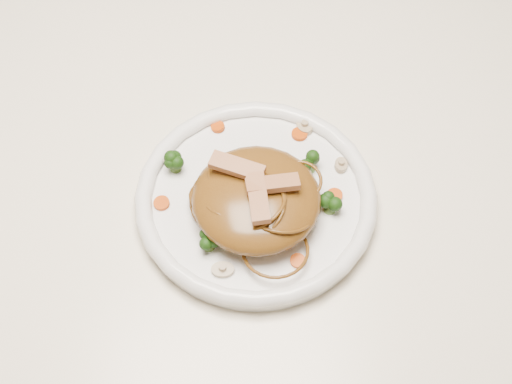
{
  "coord_description": "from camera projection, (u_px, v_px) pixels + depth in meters",
  "views": [
    {
      "loc": [
        0.06,
        -0.54,
        1.51
      ],
      "look_at": [
        0.07,
        -0.06,
        0.78
      ],
      "focal_mm": 53.3,
      "sensor_mm": 36.0,
      "label": 1
    }
  ],
  "objects": [
    {
      "name": "carrot_4",
      "position": [
        298.0,
        261.0,
        0.84
      ],
      "size": [
        0.02,
        0.02,
        0.0
      ],
      "primitive_type": "cylinder",
      "rotation": [
        0.0,
        0.0,
        -0.24
      ],
      "color": "#C74707",
      "rests_on": "plate"
    },
    {
      "name": "carrot_2",
      "position": [
        334.0,
        196.0,
        0.89
      ],
      "size": [
        0.02,
        0.02,
        0.0
      ],
      "primitive_type": "cylinder",
      "rotation": [
        0.0,
        0.0,
        0.27
      ],
      "color": "#C74707",
      "rests_on": "plate"
    },
    {
      "name": "broccoli_0",
      "position": [
        310.0,
        161.0,
        0.89
      ],
      "size": [
        0.04,
        0.04,
        0.03
      ],
      "primitive_type": null,
      "rotation": [
        0.0,
        0.0,
        -0.24
      ],
      "color": "#193A0C",
      "rests_on": "plate"
    },
    {
      "name": "table",
      "position": [
        207.0,
        207.0,
        1.02
      ],
      "size": [
        1.2,
        0.8,
        0.75
      ],
      "color": "beige",
      "rests_on": "ground"
    },
    {
      "name": "broccoli_1",
      "position": [
        175.0,
        161.0,
        0.9
      ],
      "size": [
        0.03,
        0.03,
        0.03
      ],
      "primitive_type": null,
      "rotation": [
        0.0,
        0.0,
        -0.02
      ],
      "color": "#193A0C",
      "rests_on": "plate"
    },
    {
      "name": "mushroom_1",
      "position": [
        341.0,
        165.0,
        0.91
      ],
      "size": [
        0.02,
        0.02,
        0.01
      ],
      "primitive_type": "cylinder",
      "rotation": [
        0.0,
        0.0,
        1.48
      ],
      "color": "beige",
      "rests_on": "plate"
    },
    {
      "name": "broccoli_3",
      "position": [
        330.0,
        204.0,
        0.87
      ],
      "size": [
        0.03,
        0.03,
        0.03
      ],
      "primitive_type": null,
      "rotation": [
        0.0,
        0.0,
        0.32
      ],
      "color": "#193A0C",
      "rests_on": "plate"
    },
    {
      "name": "chicken_c",
      "position": [
        258.0,
        198.0,
        0.82
      ],
      "size": [
        0.03,
        0.06,
        0.01
      ],
      "primitive_type": "cube",
      "rotation": [
        0.0,
        0.0,
        4.82
      ],
      "color": "tan",
      "rests_on": "noodle_mound"
    },
    {
      "name": "broccoli_2",
      "position": [
        208.0,
        240.0,
        0.84
      ],
      "size": [
        0.03,
        0.03,
        0.03
      ],
      "primitive_type": null,
      "rotation": [
        0.0,
        0.0,
        -0.36
      ],
      "color": "#193A0C",
      "rests_on": "plate"
    },
    {
      "name": "ground",
      "position": [
        224.0,
        376.0,
        1.56
      ],
      "size": [
        4.0,
        4.0,
        0.0
      ],
      "primitive_type": "plane",
      "color": "brown",
      "rests_on": "ground"
    },
    {
      "name": "mushroom_0",
      "position": [
        223.0,
        270.0,
        0.83
      ],
      "size": [
        0.03,
        0.03,
        0.01
      ],
      "primitive_type": "cylinder",
      "rotation": [
        0.0,
        0.0,
        0.02
      ],
      "color": "beige",
      "rests_on": "plate"
    },
    {
      "name": "chicken_b",
      "position": [
        237.0,
        167.0,
        0.84
      ],
      "size": [
        0.07,
        0.04,
        0.01
      ],
      "primitive_type": "cube",
      "rotation": [
        0.0,
        0.0,
        2.75
      ],
      "color": "tan",
      "rests_on": "noodle_mound"
    },
    {
      "name": "chicken_a",
      "position": [
        273.0,
        184.0,
        0.83
      ],
      "size": [
        0.06,
        0.03,
        0.01
      ],
      "primitive_type": "cube",
      "rotation": [
        0.0,
        0.0,
        0.14
      ],
      "color": "tan",
      "rests_on": "noodle_mound"
    },
    {
      "name": "carrot_3",
      "position": [
        218.0,
        127.0,
        0.94
      ],
      "size": [
        0.02,
        0.02,
        0.0
      ],
      "primitive_type": "cylinder",
      "rotation": [
        0.0,
        0.0,
        0.34
      ],
      "color": "#C74707",
      "rests_on": "plate"
    },
    {
      "name": "mushroom_3",
      "position": [
        305.0,
        126.0,
        0.94
      ],
      "size": [
        0.03,
        0.03,
        0.01
      ],
      "primitive_type": "cylinder",
      "rotation": [
        0.0,
        0.0,
        1.93
      ],
      "color": "beige",
      "rests_on": "plate"
    },
    {
      "name": "noodle_mound",
      "position": [
        256.0,
        199.0,
        0.85
      ],
      "size": [
        0.15,
        0.15,
        0.05
      ],
      "primitive_type": "ellipsoid",
      "rotation": [
        0.0,
        0.0,
        -0.05
      ],
      "color": "brown",
      "rests_on": "plate"
    },
    {
      "name": "plate",
      "position": [
        256.0,
        202.0,
        0.89
      ],
      "size": [
        0.35,
        0.35,
        0.02
      ],
      "primitive_type": "cylinder",
      "rotation": [
        0.0,
        0.0,
        -0.29
      ],
      "color": "white",
      "rests_on": "table"
    },
    {
      "name": "mushroom_2",
      "position": [
        170.0,
        160.0,
        0.91
      ],
      "size": [
        0.03,
        0.03,
        0.01
      ],
      "primitive_type": "cylinder",
      "rotation": [
        0.0,
        0.0,
        -0.71
      ],
      "color": "beige",
      "rests_on": "plate"
    },
    {
      "name": "carrot_1",
      "position": [
        162.0,
        203.0,
        0.88
      ],
      "size": [
        0.02,
        0.02,
        0.0
      ],
      "primitive_type": "cylinder",
      "rotation": [
        0.0,
        0.0,
        0.12
      ],
      "color": "#C74707",
      "rests_on": "plate"
    },
    {
      "name": "carrot_0",
      "position": [
        300.0,
        134.0,
        0.94
      ],
      "size": [
        0.02,
        0.02,
        0.0
      ],
      "primitive_type": "cylinder",
      "rotation": [
        0.0,
        0.0,
        -0.03
      ],
      "color": "#C74707",
      "rests_on": "plate"
    }
  ]
}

